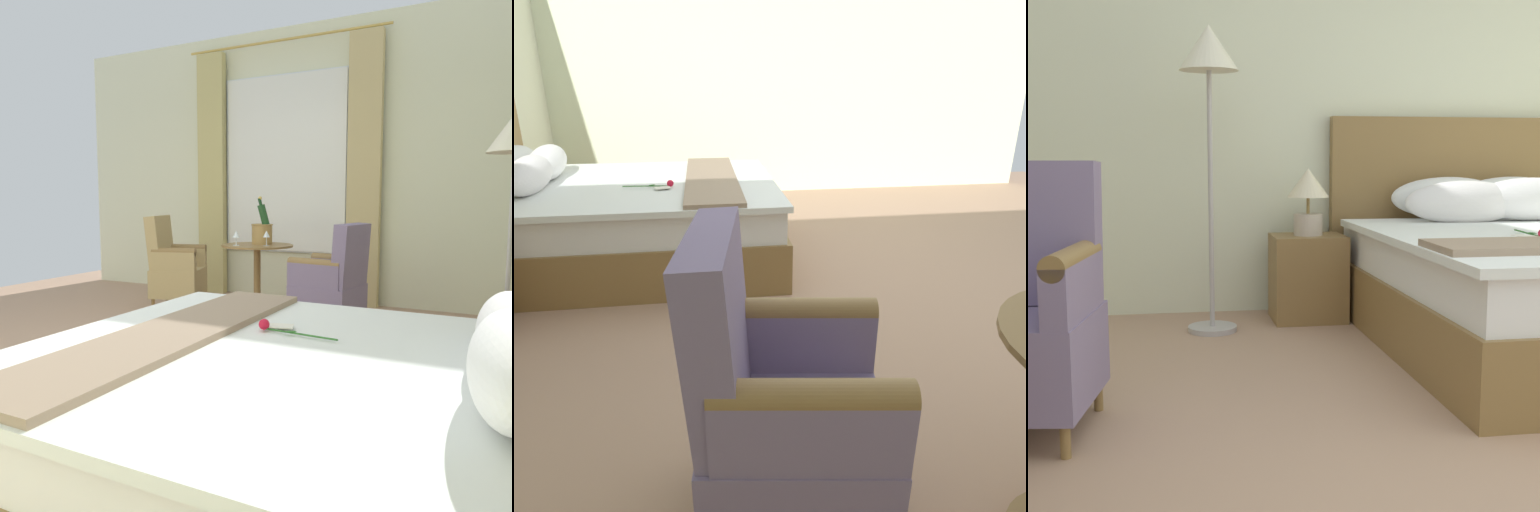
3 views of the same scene
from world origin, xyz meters
The scene contains 4 objects.
wall_headboard_side centered at (0.00, 2.98, 1.59)m, with size 6.12×0.12×3.18m.
nightstand centered at (-0.27, 2.60, 0.26)m, with size 0.46×0.36×0.52m.
bedside_lamp centered at (-0.27, 2.60, 0.77)m, with size 0.25×0.25×0.40m.
floor_lamp_brass centered at (-0.87, 2.40, 1.43)m, with size 0.33×0.33×1.70m.
Camera 3 is at (-1.11, -1.60, 0.99)m, focal length 50.00 mm.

